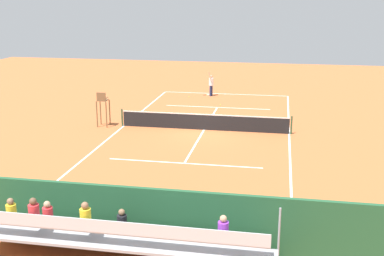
% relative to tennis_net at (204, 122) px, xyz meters
% --- Properties ---
extents(ground_plane, '(60.00, 60.00, 0.00)m').
position_rel_tennis_net_xyz_m(ground_plane, '(0.00, 0.00, -0.50)').
color(ground_plane, '#BC6033').
extents(court_line_markings, '(10.10, 22.20, 0.01)m').
position_rel_tennis_net_xyz_m(court_line_markings, '(0.00, -0.04, -0.50)').
color(court_line_markings, white).
rests_on(court_line_markings, ground).
extents(tennis_net, '(10.30, 0.10, 1.07)m').
position_rel_tennis_net_xyz_m(tennis_net, '(0.00, 0.00, 0.00)').
color(tennis_net, black).
rests_on(tennis_net, ground).
extents(backdrop_wall, '(18.00, 0.16, 2.00)m').
position_rel_tennis_net_xyz_m(backdrop_wall, '(0.00, 14.00, 0.50)').
color(backdrop_wall, '#235633').
rests_on(backdrop_wall, ground).
extents(bleacher_stand, '(9.06, 2.40, 2.48)m').
position_rel_tennis_net_xyz_m(bleacher_stand, '(0.10, 15.37, 0.44)').
color(bleacher_stand, '#9EA0A5').
rests_on(bleacher_stand, ground).
extents(umpire_chair, '(0.67, 0.67, 2.14)m').
position_rel_tennis_net_xyz_m(umpire_chair, '(6.20, 0.31, 0.81)').
color(umpire_chair, brown).
rests_on(umpire_chair, ground).
extents(courtside_bench, '(1.80, 0.40, 0.93)m').
position_rel_tennis_net_xyz_m(courtside_bench, '(-2.45, 13.27, 0.06)').
color(courtside_bench, '#33383D').
rests_on(courtside_bench, ground).
extents(equipment_bag, '(0.90, 0.36, 0.36)m').
position_rel_tennis_net_xyz_m(equipment_bag, '(-0.94, 13.40, -0.32)').
color(equipment_bag, '#B22D2D').
rests_on(equipment_bag, ground).
extents(tennis_player, '(0.47, 0.55, 1.93)m').
position_rel_tennis_net_xyz_m(tennis_player, '(1.03, -9.98, 0.51)').
color(tennis_player, navy).
rests_on(tennis_player, ground).
extents(tennis_racket, '(0.56, 0.46, 0.03)m').
position_rel_tennis_net_xyz_m(tennis_racket, '(1.35, -10.33, -0.49)').
color(tennis_racket, black).
rests_on(tennis_racket, ground).
extents(tennis_ball_near, '(0.07, 0.07, 0.07)m').
position_rel_tennis_net_xyz_m(tennis_ball_near, '(2.67, -9.17, -0.47)').
color(tennis_ball_near, '#CCDB33').
rests_on(tennis_ball_near, ground).
extents(tennis_ball_far, '(0.07, 0.07, 0.07)m').
position_rel_tennis_net_xyz_m(tennis_ball_far, '(-0.13, -6.77, -0.47)').
color(tennis_ball_far, '#CCDB33').
rests_on(tennis_ball_far, ground).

